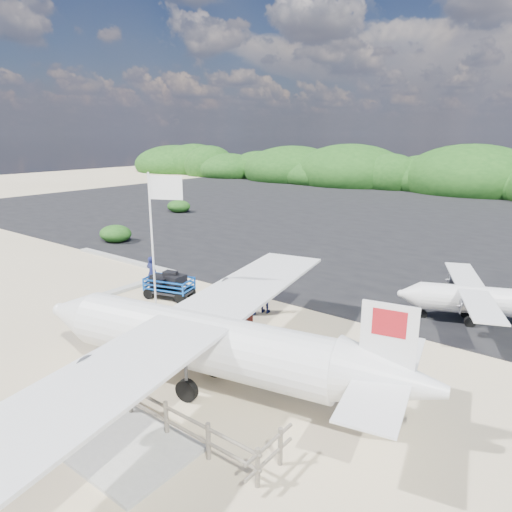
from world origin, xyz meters
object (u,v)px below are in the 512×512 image
(flagpole, at_px, (158,338))
(crew_c, at_px, (266,295))
(baggage_cart, at_px, (170,298))
(crew_a, at_px, (152,272))
(crew_b, at_px, (246,293))
(signboard, at_px, (238,345))
(aircraft_small, at_px, (280,205))

(flagpole, height_order, crew_c, flagpole)
(baggage_cart, distance_m, crew_c, 5.06)
(baggage_cart, relative_size, crew_a, 1.47)
(crew_b, height_order, crew_c, crew_b)
(signboard, bearing_deg, baggage_cart, 176.93)
(signboard, bearing_deg, crew_b, 137.75)
(aircraft_small, bearing_deg, signboard, 99.56)
(baggage_cart, bearing_deg, crew_c, -0.55)
(baggage_cart, bearing_deg, aircraft_small, 98.80)
(crew_a, bearing_deg, flagpole, 132.44)
(crew_b, distance_m, aircraft_small, 32.37)
(aircraft_small, bearing_deg, flagpole, 94.36)
(crew_a, xyz_separation_m, aircraft_small, (-10.92, 27.67, -0.83))
(baggage_cart, xyz_separation_m, flagpole, (3.01, -3.36, 0.00))
(signboard, xyz_separation_m, crew_b, (-1.69, 2.62, 0.94))
(baggage_cart, height_order, crew_b, crew_b)
(crew_c, bearing_deg, flagpole, 54.56)
(baggage_cart, height_order, crew_a, crew_a)
(aircraft_small, bearing_deg, baggage_cart, 92.17)
(signboard, xyz_separation_m, aircraft_small, (-18.72, 30.14, 0.00))
(crew_a, bearing_deg, crew_b, 172.35)
(aircraft_small, bearing_deg, crew_c, 100.97)
(baggage_cart, height_order, signboard, signboard)
(crew_a, bearing_deg, baggage_cart, 155.03)
(crew_a, xyz_separation_m, crew_b, (6.12, 0.16, 0.12))
(flagpole, bearing_deg, baggage_cart, 131.85)
(baggage_cart, bearing_deg, signboard, -33.69)
(signboard, relative_size, crew_a, 1.12)
(flagpole, height_order, crew_a, flagpole)
(signboard, distance_m, crew_b, 3.26)
(flagpole, distance_m, crew_a, 6.34)
(flagpole, distance_m, aircraft_small, 35.33)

